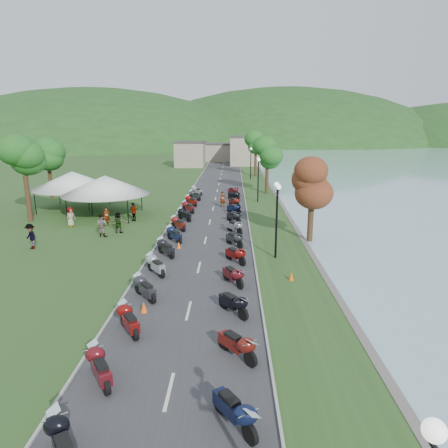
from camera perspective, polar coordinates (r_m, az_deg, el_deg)
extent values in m
cube|color=#39393B|center=(48.44, -1.23, 3.66)|extent=(7.00, 120.00, 0.02)
cube|color=gray|center=(92.91, -1.27, 10.19)|extent=(18.00, 16.00, 5.00)
imported|color=slate|center=(37.01, -16.33, -0.19)|extent=(0.75, 0.74, 1.67)
imported|color=slate|center=(33.53, -16.93, -1.69)|extent=(1.02, 0.77, 1.85)
imported|color=slate|center=(32.10, -25.73, -3.20)|extent=(1.23, 1.15, 1.85)
cone|color=#F2590C|center=(19.81, -11.39, -11.59)|extent=(0.34, 0.34, 0.53)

